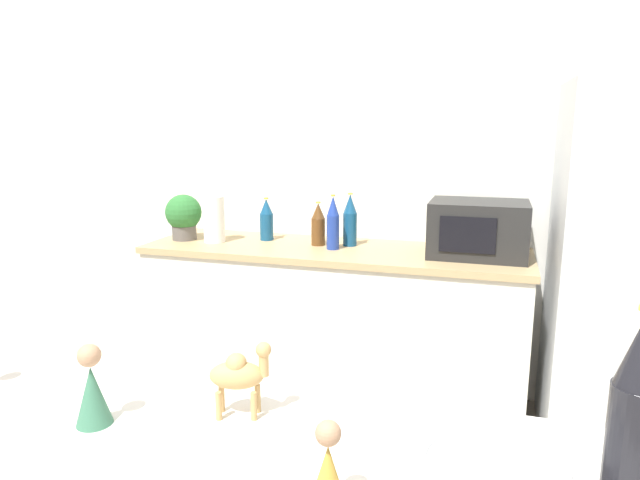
{
  "coord_description": "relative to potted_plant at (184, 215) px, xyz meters",
  "views": [
    {
      "loc": [
        0.45,
        -0.52,
        1.55
      ],
      "look_at": [
        -0.13,
        1.39,
        1.14
      ],
      "focal_mm": 32.0,
      "sensor_mm": 36.0,
      "label": 1
    }
  ],
  "objects": [
    {
      "name": "wine_bottle",
      "position": [
        1.93,
        -1.96,
        0.08
      ],
      "size": [
        0.08,
        0.08,
        0.34
      ],
      "color": "black",
      "rests_on": "bar_counter"
    },
    {
      "name": "microwave",
      "position": [
        1.64,
        0.06,
        -0.0
      ],
      "size": [
        0.48,
        0.37,
        0.28
      ],
      "color": "black",
      "rests_on": "back_counter"
    },
    {
      "name": "back_counter",
      "position": [
        0.89,
        0.05,
        -0.58
      ],
      "size": [
        2.07,
        0.63,
        0.89
      ],
      "color": "silver",
      "rests_on": "ground_plane"
    },
    {
      "name": "fruit_bowl",
      "position": [
        1.73,
        -1.97,
        -0.05
      ],
      "size": [
        0.25,
        0.25,
        0.06
      ],
      "color": "#B7BABF",
      "rests_on": "bar_counter"
    },
    {
      "name": "wall_back",
      "position": [
        1.25,
        0.38,
        0.25
      ],
      "size": [
        8.0,
        0.06,
        2.55
      ],
      "color": "white",
      "rests_on": "ground_plane"
    },
    {
      "name": "camel_figurine",
      "position": [
        1.22,
        -1.87,
        0.02
      ],
      "size": [
        0.13,
        0.09,
        0.16
      ],
      "color": "tan",
      "rests_on": "bar_counter"
    },
    {
      "name": "back_bottle_3",
      "position": [
        0.46,
        0.13,
        -0.02
      ],
      "size": [
        0.08,
        0.08,
        0.25
      ],
      "color": "navy",
      "rests_on": "back_counter"
    },
    {
      "name": "back_bottle_2",
      "position": [
        0.89,
        0.0,
        -0.0
      ],
      "size": [
        0.07,
        0.07,
        0.29
      ],
      "color": "navy",
      "rests_on": "back_counter"
    },
    {
      "name": "paper_towel_roll",
      "position": [
        0.2,
        -0.01,
        -0.01
      ],
      "size": [
        0.12,
        0.12,
        0.26
      ],
      "color": "white",
      "rests_on": "back_counter"
    },
    {
      "name": "potted_plant",
      "position": [
        0.0,
        0.0,
        0.0
      ],
      "size": [
        0.21,
        0.21,
        0.26
      ],
      "color": "#595451",
      "rests_on": "back_counter"
    },
    {
      "name": "back_bottle_0",
      "position": [
        0.96,
        0.12,
        -0.0
      ],
      "size": [
        0.08,
        0.08,
        0.29
      ],
      "color": "navy",
      "rests_on": "back_counter"
    },
    {
      "name": "wise_man_figurine_purple",
      "position": [
        1.48,
        -2.1,
        -0.01
      ],
      "size": [
        0.07,
        0.07,
        0.15
      ],
      "color": "#B28933",
      "rests_on": "bar_counter"
    },
    {
      "name": "back_bottle_1",
      "position": [
        0.79,
        0.08,
        -0.03
      ],
      "size": [
        0.08,
        0.08,
        0.24
      ],
      "color": "brown",
      "rests_on": "back_counter"
    },
    {
      "name": "wise_man_figurine_crimson",
      "position": [
        0.95,
        -1.99,
        -0.01
      ],
      "size": [
        0.07,
        0.07,
        0.17
      ],
      "color": "#33664C",
      "rests_on": "bar_counter"
    }
  ]
}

